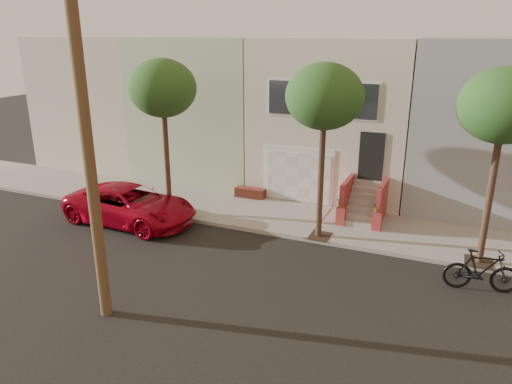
% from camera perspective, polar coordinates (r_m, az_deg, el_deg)
% --- Properties ---
extents(ground, '(90.00, 90.00, 0.00)m').
position_cam_1_polar(ground, '(15.12, -0.45, -10.64)').
color(ground, black).
rests_on(ground, ground).
extents(sidewalk, '(40.00, 3.70, 0.15)m').
position_cam_1_polar(sidewalk, '(19.64, 5.79, -3.37)').
color(sidewalk, gray).
rests_on(sidewalk, ground).
extents(house_row, '(33.10, 11.70, 7.00)m').
position_cam_1_polar(house_row, '(24.17, 10.29, 9.38)').
color(house_row, beige).
rests_on(house_row, sidewalk).
extents(tree_left, '(2.70, 2.57, 6.30)m').
position_cam_1_polar(tree_left, '(19.41, -11.09, 11.95)').
color(tree_left, '#2D2116').
rests_on(tree_left, sidewalk).
extents(tree_mid, '(2.70, 2.57, 6.30)m').
position_cam_1_polar(tree_mid, '(16.70, 8.17, 11.08)').
color(tree_mid, '#2D2116').
rests_on(tree_mid, sidewalk).
extents(tree_right, '(2.70, 2.57, 6.30)m').
position_cam_1_polar(tree_right, '(16.19, 27.53, 8.98)').
color(tree_right, '#2D2116').
rests_on(tree_right, sidewalk).
extents(pickup_truck, '(5.62, 2.80, 1.53)m').
position_cam_1_polar(pickup_truck, '(19.90, -14.79, -1.48)').
color(pickup_truck, '#A6051A').
rests_on(pickup_truck, ground).
extents(motorcycle, '(2.26, 1.00, 1.31)m').
position_cam_1_polar(motorcycle, '(15.84, 25.35, -8.48)').
color(motorcycle, black).
rests_on(motorcycle, ground).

